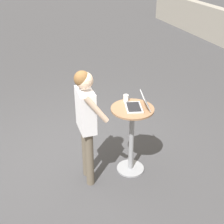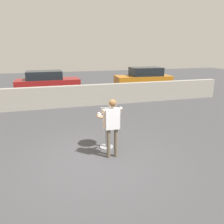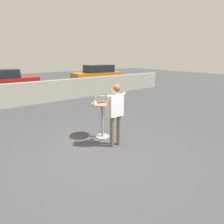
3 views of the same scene
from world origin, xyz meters
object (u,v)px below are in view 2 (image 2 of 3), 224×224
object	(u,v)px
parked_car_near_street	(144,79)
coffee_mug	(99,114)
cafe_table	(106,127)
standing_person	(112,121)
parked_car_further_down	(47,83)
laptop	(106,113)

from	to	relation	value
parked_car_near_street	coffee_mug	bearing A→B (deg)	-122.11
cafe_table	parked_car_near_street	bearing A→B (deg)	58.99
standing_person	parked_car_further_down	xyz separation A→B (m)	(-1.59, 9.78, -0.27)
cafe_table	laptop	xyz separation A→B (m)	(0.01, 0.07, 0.44)
parked_car_further_down	coffee_mug	bearing A→B (deg)	-81.43
standing_person	cafe_table	bearing A→B (deg)	89.00
cafe_table	standing_person	xyz separation A→B (m)	(-0.01, -0.65, 0.40)
laptop	parked_car_further_down	size ratio (longest dim) A/B	0.10
cafe_table	coffee_mug	size ratio (longest dim) A/B	9.79
standing_person	coffee_mug	bearing A→B (deg)	108.45
laptop	parked_car_further_down	distance (m)	9.20
cafe_table	parked_car_near_street	size ratio (longest dim) A/B	0.26
cafe_table	laptop	bearing A→B (deg)	78.83
coffee_mug	parked_car_near_street	bearing A→B (deg)	57.89
laptop	parked_car_further_down	world-z (taller)	parked_car_further_down
parked_car_near_street	parked_car_further_down	xyz separation A→B (m)	(-6.72, 0.61, -0.06)
laptop	standing_person	distance (m)	0.72
parked_car_near_street	parked_car_further_down	distance (m)	6.75
cafe_table	coffee_mug	distance (m)	0.50
laptop	standing_person	xyz separation A→B (m)	(-0.03, -0.72, -0.03)
coffee_mug	laptop	bearing A→B (deg)	17.23
coffee_mug	parked_car_further_down	xyz separation A→B (m)	(-1.38, 9.13, -0.30)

